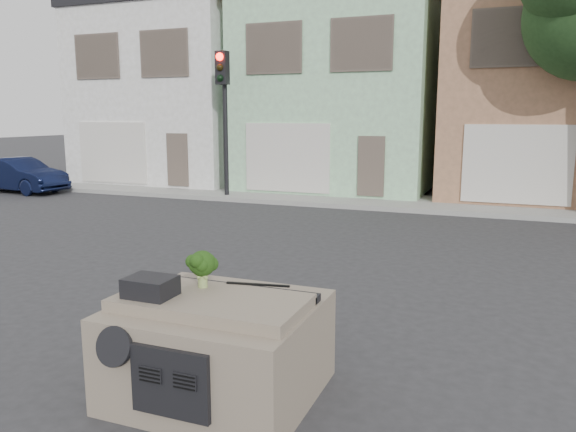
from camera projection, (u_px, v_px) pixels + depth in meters
The scene contains 11 objects.
ground_plane at pixel (312, 306), 8.74m from camera, with size 120.00×120.00×0.00m, color #303033.
sidewalk at pixel (417, 204), 18.35m from camera, with size 40.00×3.00×0.15m, color gray.
townhouse_white at pixel (187, 96), 25.31m from camera, with size 7.20×8.20×7.55m, color white.
townhouse_mint at pixel (348, 94), 22.62m from camera, with size 7.20×8.20×7.55m, color #A2D7A7.
townhouse_tan at pixel (552, 91), 19.92m from camera, with size 7.20×8.20×7.55m, color #A27152.
navy_sedan at pixel (21, 192), 21.62m from camera, with size 1.40×4.01×1.32m, color black.
traffic_signal at pixel (224, 126), 19.33m from camera, with size 0.40×0.40×5.10m, color black.
car_dashboard at pixel (219, 344), 5.90m from camera, with size 2.00×1.80×1.12m, color #7D6F5E.
instrument_hump at pixel (150, 287), 5.67m from camera, with size 0.48×0.38×0.20m, color black.
wiper_arm at pixel (258, 284), 6.04m from camera, with size 0.70×0.03×0.02m, color black.
broccoli at pixel (202, 269), 5.95m from camera, with size 0.33×0.33×0.41m, color #18330D.
Camera 1 is at (2.71, -7.91, 2.93)m, focal length 35.00 mm.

